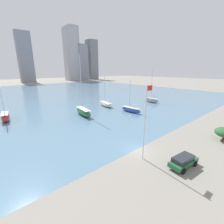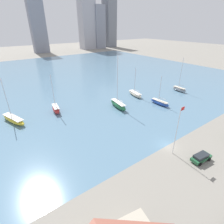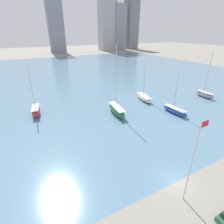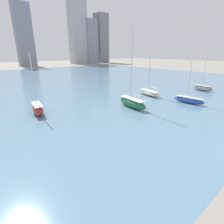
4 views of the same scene
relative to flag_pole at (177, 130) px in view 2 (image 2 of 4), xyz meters
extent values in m
plane|color=gray|center=(1.23, 2.36, -6.04)|extent=(500.00, 500.00, 0.00)
cube|color=slate|center=(1.23, 72.36, -6.04)|extent=(180.00, 140.00, 0.00)
cylinder|color=silver|center=(-0.06, 0.00, -0.48)|extent=(0.14, 0.14, 11.12)
cube|color=red|center=(0.56, 0.00, 4.57)|extent=(1.10, 0.03, 0.70)
cube|color=gray|center=(22.19, 172.51, 19.42)|extent=(13.83, 7.76, 50.92)
cube|color=#A8A8B2|center=(74.71, 172.89, 25.08)|extent=(15.51, 12.56, 62.25)
cube|color=#9E9EA8|center=(80.45, 177.28, 27.15)|extent=(12.80, 8.70, 66.39)
cube|color=gray|center=(88.15, 171.05, 16.24)|extent=(12.27, 11.90, 44.56)
cube|color=slate|center=(107.54, 176.85, 20.42)|extent=(12.45, 13.88, 52.94)
ellipsoid|color=yellow|center=(-25.75, 35.28, -5.19)|extent=(5.52, 10.28, 1.70)
cube|color=silver|center=(-25.75, 35.28, -4.39)|extent=(4.52, 8.43, 0.10)
cube|color=#2D2D33|center=(-25.75, 35.28, -5.66)|extent=(0.77, 1.77, 0.77)
cylinder|color=silver|center=(-26.01, 35.99, 1.22)|extent=(0.18, 0.18, 11.12)
cylinder|color=silver|center=(-25.19, 33.73, -3.24)|extent=(1.76, 4.57, 0.14)
ellipsoid|color=gray|center=(35.36, 23.36, -5.20)|extent=(2.01, 6.45, 1.68)
cube|color=beige|center=(35.36, 23.36, -4.41)|extent=(1.64, 5.29, 0.10)
cube|color=#2D2D33|center=(35.36, 23.36, -5.66)|extent=(0.20, 1.16, 0.76)
cylinder|color=silver|center=(35.38, 23.84, 1.66)|extent=(0.18, 0.18, 12.05)
cylinder|color=silver|center=(35.33, 22.50, -3.26)|extent=(0.23, 2.68, 0.14)
ellipsoid|color=#B72828|center=(-13.57, 34.52, -5.00)|extent=(2.78, 6.33, 2.08)
cube|color=silver|center=(-13.57, 34.52, -4.01)|extent=(2.28, 5.19, 0.10)
cube|color=#2D2D33|center=(-13.57, 34.52, -5.57)|extent=(0.32, 1.11, 0.94)
cylinder|color=silver|center=(-13.50, 34.97, 1.01)|extent=(0.18, 0.18, 9.95)
cylinder|color=silver|center=(-13.68, 33.83, -2.86)|extent=(0.49, 2.31, 0.14)
ellipsoid|color=#284CA8|center=(17.93, 18.97, -5.30)|extent=(2.22, 7.67, 1.48)
cube|color=beige|center=(17.93, 18.97, -4.61)|extent=(1.82, 6.29, 0.10)
cube|color=#2D2D33|center=(17.93, 18.97, -5.71)|extent=(0.23, 1.37, 0.67)
cylinder|color=silver|center=(17.90, 19.54, -0.29)|extent=(0.18, 0.18, 8.53)
cylinder|color=silver|center=(17.97, 18.12, -3.46)|extent=(0.28, 2.84, 0.14)
ellipsoid|color=#236B3D|center=(4.54, 25.46, -5.01)|extent=(3.16, 9.08, 2.07)
cube|color=silver|center=(4.54, 25.46, -4.02)|extent=(2.59, 7.44, 0.10)
cube|color=#2D2D33|center=(4.54, 25.46, -5.57)|extent=(0.35, 1.61, 0.93)
cylinder|color=silver|center=(4.62, 26.12, 3.47)|extent=(0.18, 0.18, 14.88)
cylinder|color=silver|center=(4.41, 24.37, -2.87)|extent=(0.56, 3.52, 0.14)
ellipsoid|color=beige|center=(16.73, 30.31, -5.32)|extent=(3.73, 8.49, 1.43)
cube|color=silver|center=(16.73, 30.31, -4.66)|extent=(3.06, 6.96, 0.10)
cube|color=#2D2D33|center=(16.73, 30.31, -5.72)|extent=(0.42, 1.48, 0.65)
cylinder|color=silver|center=(16.84, 30.92, 0.07)|extent=(0.18, 0.18, 9.35)
cylinder|color=silver|center=(16.52, 29.14, -3.51)|extent=(0.79, 3.58, 0.14)
cube|color=#235B38|center=(2.66, -4.88, -5.33)|extent=(4.78, 2.31, 0.62)
cube|color=#23282D|center=(2.48, -4.86, -4.72)|extent=(3.38, 1.95, 0.60)
cylinder|color=black|center=(4.18, -4.12, -5.64)|extent=(0.82, 0.34, 0.80)
cylinder|color=black|center=(3.98, -5.96, -5.64)|extent=(0.82, 0.34, 0.80)
cylinder|color=black|center=(1.34, -3.80, -5.64)|extent=(0.82, 0.34, 0.80)
cylinder|color=black|center=(1.14, -5.65, -5.64)|extent=(0.82, 0.34, 0.80)
camera|label=1|loc=(-16.60, -12.16, 6.92)|focal=24.00mm
camera|label=2|loc=(-28.48, -16.67, 19.18)|focal=28.00mm
camera|label=3|loc=(-15.16, -9.43, 13.20)|focal=28.00mm
camera|label=4|loc=(-23.45, -1.14, 6.05)|focal=28.00mm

